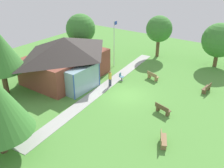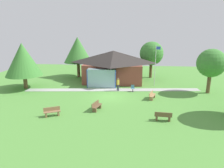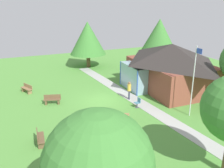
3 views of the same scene
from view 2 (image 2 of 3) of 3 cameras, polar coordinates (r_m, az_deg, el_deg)
name	(u,v)px [view 2 (image 2 of 3)]	position (r m, az deg, el deg)	size (l,w,h in m)	color
ground_plane	(111,96)	(24.86, -0.33, -3.46)	(44.00, 44.00, 0.00)	#54933D
pavilion	(113,66)	(31.56, 0.25, 5.11)	(9.59, 7.69, 4.71)	brown
footpath	(113,90)	(27.47, 0.25, -1.62)	(23.02, 1.30, 0.03)	#ADADA8
flagpole	(155,64)	(29.43, 11.93, 5.42)	(0.64, 0.08, 5.70)	silver
bench_front_right	(163,116)	(18.93, 13.94, -8.70)	(1.53, 0.56, 0.84)	brown
bench_front_center	(97,106)	(20.74, -4.30, -6.15)	(0.85, 1.56, 0.84)	brown
bench_mid_right	(152,96)	(24.32, 11.00, -3.17)	(0.91, 1.56, 0.84)	#9E7A51
bench_front_left	(52,112)	(20.11, -16.23, -7.43)	(1.54, 1.06, 0.84)	olive
patio_chair_lawn_spare	(133,88)	(26.82, 5.76, -1.22)	(0.49, 0.49, 0.86)	teal
visitor_on_path	(118,83)	(26.83, 1.66, 0.20)	(0.34, 0.34, 1.74)	#2D3347
tree_behind_pavilion_right	(151,54)	(34.45, 10.86, 8.26)	(3.82, 3.82, 5.93)	brown
tree_east_hedge	(211,63)	(28.10, 25.73, 5.18)	(3.47, 3.47, 5.56)	brown
tree_behind_pavilion_left	(78,50)	(34.85, -9.45, 9.30)	(4.61, 4.61, 6.64)	brown
tree_west_hedge	(23,59)	(29.90, -23.40, 6.24)	(4.80, 4.80, 6.13)	brown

